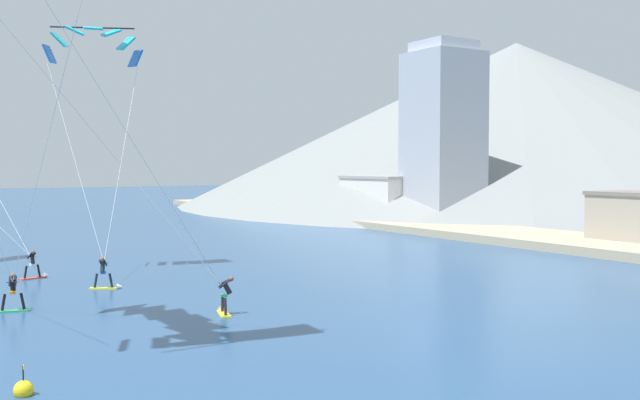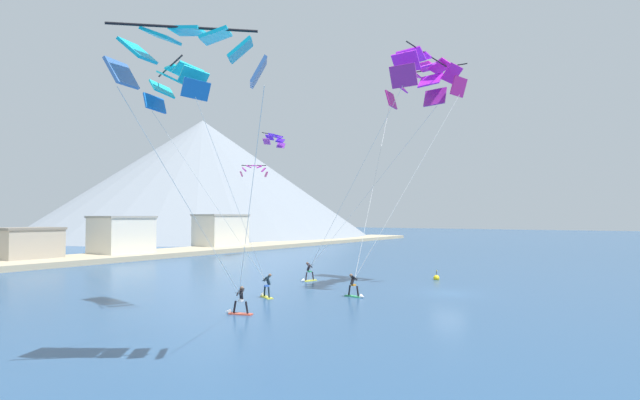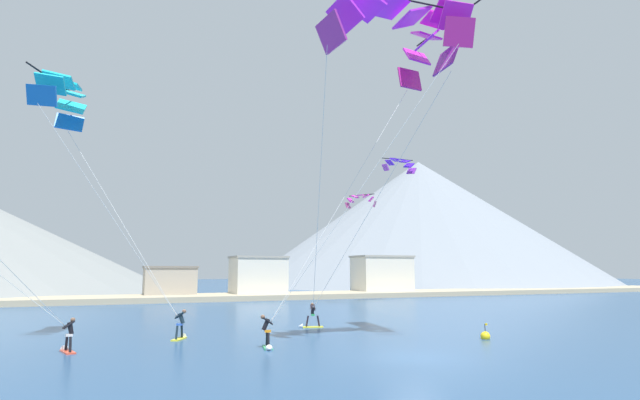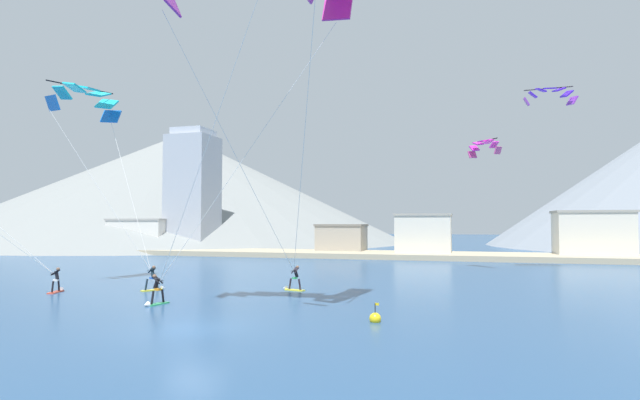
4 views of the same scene
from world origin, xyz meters
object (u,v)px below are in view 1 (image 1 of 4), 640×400
object	(u,v)px
parafoil_kite_near_lead	(93,42)
race_marker_buoy	(23,390)
kitesurfer_near_lead	(107,278)
kitesurfer_far_left	(224,301)
kitesurfer_near_trail	(36,269)
kitesurfer_mid_center	(8,299)

from	to	relation	value
parafoil_kite_near_lead	race_marker_buoy	distance (m)	28.81
kitesurfer_near_lead	kitesurfer_far_left	bearing A→B (deg)	16.40
kitesurfer_near_lead	kitesurfer_near_trail	distance (m)	6.34
kitesurfer_mid_center	race_marker_buoy	size ratio (longest dim) A/B	1.75
kitesurfer_near_lead	kitesurfer_far_left	world-z (taller)	kitesurfer_near_lead
parafoil_kite_near_lead	kitesurfer_mid_center	bearing A→B (deg)	-31.42
kitesurfer_near_lead	race_marker_buoy	size ratio (longest dim) A/B	1.78
kitesurfer_mid_center	parafoil_kite_near_lead	distance (m)	18.72
kitesurfer_mid_center	race_marker_buoy	xyz separation A→B (m)	(12.91, -1.41, -0.40)
kitesurfer_far_left	kitesurfer_near_trail	bearing A→B (deg)	-160.61
kitesurfer_near_trail	kitesurfer_far_left	xyz separation A→B (m)	(14.98, 5.27, 0.04)
race_marker_buoy	kitesurfer_mid_center	bearing A→B (deg)	173.78
parafoil_kite_near_lead	race_marker_buoy	size ratio (longest dim) A/B	13.65
parafoil_kite_near_lead	race_marker_buoy	world-z (taller)	parafoil_kite_near_lead
kitesurfer_near_trail	kitesurfer_mid_center	world-z (taller)	kitesurfer_mid_center
kitesurfer_mid_center	parafoil_kite_near_lead	xyz separation A→B (m)	(-10.90, 6.66, 13.69)
kitesurfer_near_trail	kitesurfer_far_left	distance (m)	15.88
kitesurfer_near_lead	kitesurfer_mid_center	bearing A→B (deg)	-55.81
kitesurfer_near_lead	parafoil_kite_near_lead	bearing A→B (deg)	169.98
kitesurfer_mid_center	race_marker_buoy	distance (m)	12.99
kitesurfer_near_trail	kitesurfer_far_left	size ratio (longest dim) A/B	1.00
kitesurfer_near_trail	race_marker_buoy	xyz separation A→B (m)	(22.35, -4.22, -0.36)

